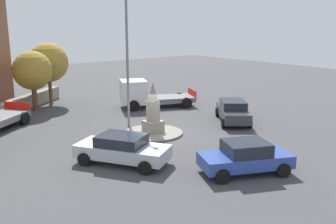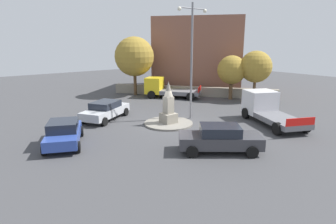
{
  "view_description": "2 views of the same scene",
  "coord_description": "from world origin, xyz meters",
  "px_view_note": "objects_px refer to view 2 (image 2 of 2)",
  "views": [
    {
      "loc": [
        -17.85,
        13.23,
        6.67
      ],
      "look_at": [
        -0.75,
        -0.56,
        1.43
      ],
      "focal_mm": 40.65,
      "sensor_mm": 36.0,
      "label": 1
    },
    {
      "loc": [
        -12.45,
        -15.8,
        5.96
      ],
      "look_at": [
        -0.23,
        -0.24,
        1.01
      ],
      "focal_mm": 30.4,
      "sensor_mm": 36.0,
      "label": 2
    }
  ],
  "objects_px": {
    "corner_building": "(200,54)",
    "tree_far_corner": "(134,57)",
    "streetlamp": "(192,52)",
    "car_blue_parked_left": "(64,133)",
    "car_silver_far_side": "(105,110)",
    "car_dark_grey_near_island": "(220,138)",
    "tree_near_wall": "(232,70)",
    "truck_white_approaching": "(266,108)",
    "monument": "(168,106)",
    "truck_yellow_parked_right": "(165,88)",
    "tree_mid_cluster": "(256,67)"
  },
  "relations": [
    {
      "from": "streetlamp",
      "to": "tree_near_wall",
      "type": "relative_size",
      "value": 1.91
    },
    {
      "from": "truck_white_approaching",
      "to": "car_blue_parked_left",
      "type": "bearing_deg",
      "value": 162.5
    },
    {
      "from": "truck_yellow_parked_right",
      "to": "car_dark_grey_near_island",
      "type": "bearing_deg",
      "value": -116.6
    },
    {
      "from": "streetlamp",
      "to": "car_dark_grey_near_island",
      "type": "relative_size",
      "value": 1.9
    },
    {
      "from": "tree_mid_cluster",
      "to": "truck_white_approaching",
      "type": "bearing_deg",
      "value": -138.19
    },
    {
      "from": "truck_white_approaching",
      "to": "tree_far_corner",
      "type": "xyz_separation_m",
      "value": [
        -2.01,
        15.49,
        3.22
      ]
    },
    {
      "from": "car_blue_parked_left",
      "to": "tree_far_corner",
      "type": "relative_size",
      "value": 0.69
    },
    {
      "from": "tree_near_wall",
      "to": "corner_building",
      "type": "bearing_deg",
      "value": 70.58
    },
    {
      "from": "truck_white_approaching",
      "to": "tree_near_wall",
      "type": "relative_size",
      "value": 1.36
    },
    {
      "from": "streetlamp",
      "to": "tree_far_corner",
      "type": "relative_size",
      "value": 1.34
    },
    {
      "from": "truck_yellow_parked_right",
      "to": "tree_far_corner",
      "type": "bearing_deg",
      "value": 118.76
    },
    {
      "from": "car_dark_grey_near_island",
      "to": "truck_yellow_parked_right",
      "type": "bearing_deg",
      "value": 63.4
    },
    {
      "from": "truck_yellow_parked_right",
      "to": "tree_near_wall",
      "type": "distance_m",
      "value": 7.28
    },
    {
      "from": "car_dark_grey_near_island",
      "to": "car_blue_parked_left",
      "type": "bearing_deg",
      "value": 135.2
    },
    {
      "from": "tree_far_corner",
      "to": "truck_white_approaching",
      "type": "bearing_deg",
      "value": -82.61
    },
    {
      "from": "streetlamp",
      "to": "car_silver_far_side",
      "type": "xyz_separation_m",
      "value": [
        -5.4,
        3.9,
        -4.41
      ]
    },
    {
      "from": "car_silver_far_side",
      "to": "car_dark_grey_near_island",
      "type": "relative_size",
      "value": 1.05
    },
    {
      "from": "truck_yellow_parked_right",
      "to": "tree_mid_cluster",
      "type": "bearing_deg",
      "value": -48.1
    },
    {
      "from": "monument",
      "to": "truck_yellow_parked_right",
      "type": "height_order",
      "value": "monument"
    },
    {
      "from": "streetlamp",
      "to": "car_blue_parked_left",
      "type": "distance_m",
      "value": 10.8
    },
    {
      "from": "monument",
      "to": "car_blue_parked_left",
      "type": "bearing_deg",
      "value": 176.89
    },
    {
      "from": "car_silver_far_side",
      "to": "tree_near_wall",
      "type": "xyz_separation_m",
      "value": [
        13.86,
        -0.84,
        2.31
      ]
    },
    {
      "from": "streetlamp",
      "to": "corner_building",
      "type": "height_order",
      "value": "corner_building"
    },
    {
      "from": "car_silver_far_side",
      "to": "tree_far_corner",
      "type": "height_order",
      "value": "tree_far_corner"
    },
    {
      "from": "car_silver_far_side",
      "to": "tree_near_wall",
      "type": "distance_m",
      "value": 14.08
    },
    {
      "from": "streetlamp",
      "to": "tree_far_corner",
      "type": "distance_m",
      "value": 11.55
    },
    {
      "from": "truck_white_approaching",
      "to": "corner_building",
      "type": "bearing_deg",
      "value": 63.91
    },
    {
      "from": "car_dark_grey_near_island",
      "to": "corner_building",
      "type": "height_order",
      "value": "corner_building"
    },
    {
      "from": "tree_near_wall",
      "to": "tree_mid_cluster",
      "type": "xyz_separation_m",
      "value": [
        1.45,
        -1.85,
        0.38
      ]
    },
    {
      "from": "corner_building",
      "to": "tree_near_wall",
      "type": "distance_m",
      "value": 7.87
    },
    {
      "from": "car_blue_parked_left",
      "to": "tree_near_wall",
      "type": "relative_size",
      "value": 0.97
    },
    {
      "from": "car_dark_grey_near_island",
      "to": "truck_white_approaching",
      "type": "bearing_deg",
      "value": 15.12
    },
    {
      "from": "tree_mid_cluster",
      "to": "car_blue_parked_left",
      "type": "bearing_deg",
      "value": -177.12
    },
    {
      "from": "truck_yellow_parked_right",
      "to": "tree_mid_cluster",
      "type": "relative_size",
      "value": 1.16
    },
    {
      "from": "streetlamp",
      "to": "monument",
      "type": "bearing_deg",
      "value": -175.25
    },
    {
      "from": "tree_near_wall",
      "to": "streetlamp",
      "type": "bearing_deg",
      "value": -160.18
    },
    {
      "from": "car_blue_parked_left",
      "to": "car_silver_far_side",
      "type": "xyz_separation_m",
      "value": [
        4.47,
        3.69,
        -0.01
      ]
    },
    {
      "from": "truck_white_approaching",
      "to": "tree_mid_cluster",
      "type": "distance_m",
      "value": 8.36
    },
    {
      "from": "car_blue_parked_left",
      "to": "tree_far_corner",
      "type": "bearing_deg",
      "value": 43.36
    },
    {
      "from": "corner_building",
      "to": "tree_far_corner",
      "type": "xyz_separation_m",
      "value": [
        -9.11,
        0.98,
        -0.07
      ]
    },
    {
      "from": "car_dark_grey_near_island",
      "to": "tree_far_corner",
      "type": "relative_size",
      "value": 0.7
    },
    {
      "from": "car_blue_parked_left",
      "to": "tree_mid_cluster",
      "type": "relative_size",
      "value": 0.88
    },
    {
      "from": "car_dark_grey_near_island",
      "to": "truck_white_approaching",
      "type": "distance_m",
      "value": 7.68
    },
    {
      "from": "car_dark_grey_near_island",
      "to": "streetlamp",
      "type": "bearing_deg",
      "value": 60.58
    },
    {
      "from": "streetlamp",
      "to": "car_blue_parked_left",
      "type": "height_order",
      "value": "streetlamp"
    },
    {
      "from": "truck_white_approaching",
      "to": "monument",
      "type": "bearing_deg",
      "value": 148.03
    },
    {
      "from": "truck_white_approaching",
      "to": "tree_far_corner",
      "type": "height_order",
      "value": "tree_far_corner"
    },
    {
      "from": "car_blue_parked_left",
      "to": "car_dark_grey_near_island",
      "type": "relative_size",
      "value": 0.97
    },
    {
      "from": "car_blue_parked_left",
      "to": "truck_white_approaching",
      "type": "xyz_separation_m",
      "value": [
        13.81,
        -4.35,
        0.31
      ]
    },
    {
      "from": "streetlamp",
      "to": "corner_building",
      "type": "bearing_deg",
      "value": 43.19
    }
  ]
}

